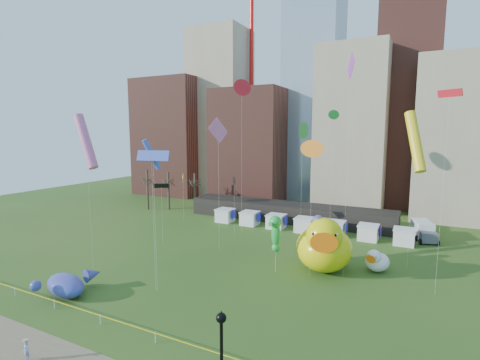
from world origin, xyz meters
The scene contains 29 objects.
ground centered at (0.00, 0.00, 0.00)m, with size 160.00×160.00×0.00m, color #234A17.
skyline centered at (2.25, 61.06, 21.44)m, with size 101.00×23.00×68.00m.
crane_left centered at (-21.11, 64.00, 46.90)m, with size 23.00×1.00×76.00m.
pavilion centered at (-4.00, 42.00, 1.60)m, with size 38.00×6.00×3.20m, color black.
vendor_tents centered at (1.02, 36.00, 1.11)m, with size 33.24×2.80×2.40m.
bare_trees centered at (-30.17, 40.54, 4.01)m, with size 8.44×6.44×8.50m.
caution_tape centered at (0.00, 0.00, 0.68)m, with size 50.00×0.06×0.90m.
big_duck centered at (8.06, 20.46, 3.18)m, with size 8.13×9.68×6.92m.
small_duck centered at (13.64, 23.30, 1.30)m, with size 3.48×4.01×2.83m.
seahorse_green centered at (3.12, 17.52, 5.06)m, with size 1.69×1.97×6.83m.
seahorse_purple centered at (6.75, 22.48, 4.57)m, with size 1.46×1.79×6.27m.
whale_inflatable centered at (-13.52, 2.61, 1.10)m, with size 5.99×6.97×2.40m.
lamppost centered at (7.82, -3.20, 3.67)m, with size 0.63×0.63×6.00m.
box_truck centered at (18.48, 40.44, 1.37)m, with size 3.89×6.65×2.66m.
woman centered at (-6.72, -6.00, 0.80)m, with size 0.57×0.37×1.56m, color white.
kite_0 centered at (-7.69, 30.21, 23.09)m, with size 1.07×2.47×24.37m.
kite_1 centered at (-6.85, 21.59, 16.40)m, with size 1.13×3.32×18.34m.
kite_2 centered at (-8.18, 28.61, 8.62)m, with size 1.12×1.15×9.66m.
kite_3 centered at (4.26, 23.34, 16.51)m, with size 0.40×2.11×17.59m.
kite_4 centered at (-21.85, 33.99, 8.02)m, with size 1.14×1.70×8.95m.
kite_5 centered at (-5.78, 7.15, 14.00)m, with size 3.41×1.17×14.58m.
kite_6 centered at (6.84, 18.75, 14.51)m, with size 1.94×0.68×15.51m.
kite_7 centered at (10.47, 19.71, 22.73)m, with size 1.18×2.70×24.72m.
kite_8 centered at (19.68, 19.58, 19.75)m, with size 2.13×1.57×20.35m.
kite_9 centered at (-16.21, 8.09, 15.31)m, with size 3.84×1.80×18.46m.
kite_10 centered at (-16.15, 20.82, 8.52)m, with size 2.04×1.44×8.91m.
kite_11 centered at (6.94, 27.94, 18.43)m, with size 0.87×1.08×19.23m.
kite_12 centered at (16.85, 26.29, 15.28)m, with size 3.21×4.30×18.90m.
kite_13 centered at (-6.34, 7.56, 14.12)m, with size 1.57×1.74×15.70m.
Camera 1 is at (17.82, -20.40, 16.36)m, focal length 27.00 mm.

